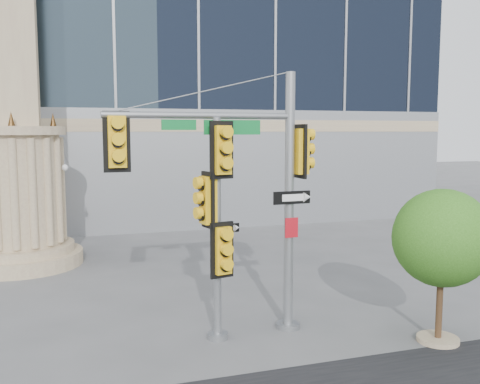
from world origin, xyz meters
name	(u,v)px	position (x,y,z in m)	size (l,w,h in m)	color
ground	(256,333)	(0.00, 0.00, 0.00)	(120.00, 120.00, 0.00)	#545456
monument	(14,115)	(-6.00, 9.00, 5.52)	(4.40, 4.40, 16.60)	tan
main_signal_pole	(246,174)	(-0.25, 0.06, 3.93)	(4.93, 0.62, 6.34)	slate
secondary_signal_pole	(217,212)	(-1.00, -0.14, 3.08)	(0.96, 0.69, 5.24)	slate
street_tree	(443,242)	(3.96, -1.78, 2.39)	(2.33, 2.27, 3.62)	tan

